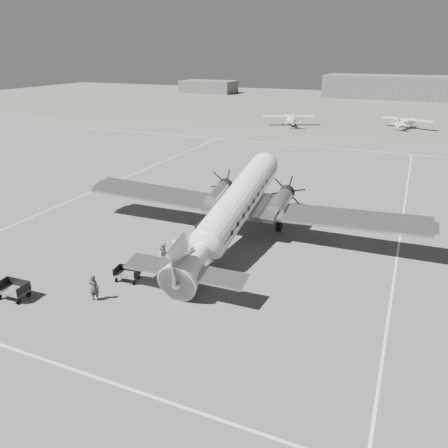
{
  "coord_description": "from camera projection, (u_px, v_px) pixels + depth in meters",
  "views": [
    {
      "loc": [
        11.77,
        -26.06,
        13.67
      ],
      "look_at": [
        0.37,
        0.3,
        2.2
      ],
      "focal_mm": 35.0,
      "sensor_mm": 36.0,
      "label": 1
    }
  ],
  "objects": [
    {
      "name": "light_plane_right",
      "position": [
        406.0,
        123.0,
        81.13
      ],
      "size": [
        11.81,
        10.73,
        2.01
      ],
      "primitive_type": null,
      "rotation": [
        0.0,
        0.0,
        -0.35
      ],
      "color": "white",
      "rests_on": "ground"
    },
    {
      "name": "grass_infield",
      "position": [
        368.0,
        107.0,
        112.59
      ],
      "size": [
        260.0,
        90.0,
        0.01
      ],
      "primitive_type": "cube",
      "color": "#626052",
      "rests_on": "ground"
    },
    {
      "name": "taxi_line_right",
      "position": [
        393.0,
        286.0,
        27.2
      ],
      "size": [
        0.15,
        80.0,
        0.01
      ],
      "primitive_type": "cube",
      "color": "silver",
      "rests_on": "ground"
    },
    {
      "name": "ramp_agent",
      "position": [
        164.0,
        256.0,
        28.86
      ],
      "size": [
        1.16,
        1.22,
        1.98
      ],
      "primitive_type": "imported",
      "rotation": [
        0.0,
        0.0,
        0.97
      ],
      "color": "#A9A9A7",
      "rests_on": "ground"
    },
    {
      "name": "dc3_airliner",
      "position": [
        235.0,
        209.0,
        32.46
      ],
      "size": [
        28.43,
        20.07,
        5.33
      ],
      "primitive_type": null,
      "rotation": [
        0.0,
        0.0,
        0.02
      ],
      "color": "#B2B2B4",
      "rests_on": "ground"
    },
    {
      "name": "ground_crew",
      "position": [
        94.0,
        288.0,
        25.37
      ],
      "size": [
        0.66,
        0.51,
        1.62
      ],
      "primitive_type": "imported",
      "rotation": [
        0.0,
        0.0,
        3.36
      ],
      "color": "#313131",
      "rests_on": "ground"
    },
    {
      "name": "hangar_main",
      "position": [
        396.0,
        87.0,
        130.83
      ],
      "size": [
        42.0,
        14.0,
        6.6
      ],
      "color": "slate",
      "rests_on": "ground"
    },
    {
      "name": "passenger",
      "position": [
        175.0,
        250.0,
        30.16
      ],
      "size": [
        0.52,
        0.79,
        1.59
      ],
      "primitive_type": "imported",
      "rotation": [
        0.0,
        0.0,
        1.59
      ],
      "color": "beige",
      "rests_on": "ground"
    },
    {
      "name": "taxi_line_near",
      "position": [
        91.0,
        376.0,
        19.69
      ],
      "size": [
        60.0,
        0.15,
        0.01
      ],
      "primitive_type": "cube",
      "color": "silver",
      "rests_on": "ground"
    },
    {
      "name": "light_plane_left",
      "position": [
        289.0,
        120.0,
        84.28
      ],
      "size": [
        12.77,
        11.82,
        2.12
      ],
      "primitive_type": null,
      "rotation": [
        0.0,
        0.0,
        0.43
      ],
      "color": "white",
      "rests_on": "ground"
    },
    {
      "name": "baggage_cart_near",
      "position": [
        127.0,
        274.0,
        27.65
      ],
      "size": [
        1.71,
        1.3,
        0.9
      ],
      "primitive_type": null,
      "rotation": [
        0.0,
        0.0,
        0.12
      ],
      "color": "#5A5A5A",
      "rests_on": "ground"
    },
    {
      "name": "taxi_line_left",
      "position": [
        103.0,
        187.0,
        46.78
      ],
      "size": [
        0.15,
        60.0,
        0.01
      ],
      "primitive_type": "cube",
      "color": "silver",
      "rests_on": "ground"
    },
    {
      "name": "baggage_cart_far",
      "position": [
        13.0,
        290.0,
        25.66
      ],
      "size": [
        1.91,
        1.38,
        1.05
      ],
      "primitive_type": null,
      "rotation": [
        0.0,
        0.0,
        0.04
      ],
      "color": "#5A5A5A",
      "rests_on": "ground"
    },
    {
      "name": "ground",
      "position": [
        218.0,
        253.0,
        31.62
      ],
      "size": [
        260.0,
        260.0,
        0.0
      ],
      "primitive_type": "plane",
      "color": "slate",
      "rests_on": "ground"
    },
    {
      "name": "shed_secondary",
      "position": [
        209.0,
        87.0,
        149.17
      ],
      "size": [
        18.0,
        10.0,
        4.0
      ],
      "primitive_type": "cube",
      "color": "#5A5A5A",
      "rests_on": "ground"
    },
    {
      "name": "taxi_line_horizon",
      "position": [
        326.0,
        148.0,
        65.71
      ],
      "size": [
        90.0,
        0.15,
        0.01
      ],
      "primitive_type": "cube",
      "color": "silver",
      "rests_on": "ground"
    }
  ]
}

